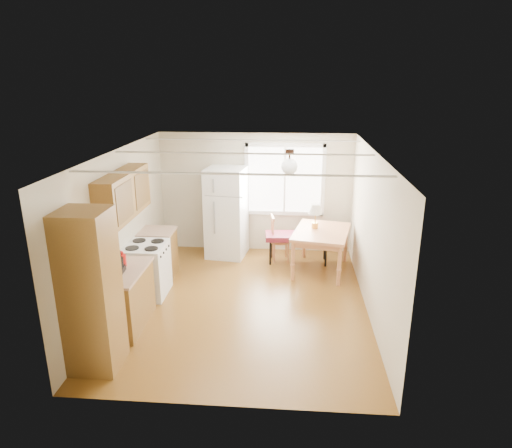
# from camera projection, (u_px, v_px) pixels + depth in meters

# --- Properties ---
(room_shell) EXTENTS (4.60, 5.60, 2.62)m
(room_shell) POSITION_uv_depth(u_px,v_px,m) (243.00, 232.00, 7.19)
(room_shell) COLOR #583512
(room_shell) RESTS_ON ground
(kitchen_run) EXTENTS (0.65, 3.40, 2.20)m
(kitchen_run) POSITION_uv_depth(u_px,v_px,m) (126.00, 268.00, 6.84)
(kitchen_run) COLOR brown
(kitchen_run) RESTS_ON ground
(window_unit) EXTENTS (1.64, 0.05, 1.51)m
(window_unit) POSITION_uv_depth(u_px,v_px,m) (285.00, 180.00, 9.39)
(window_unit) COLOR white
(window_unit) RESTS_ON room_shell
(pendant_light) EXTENTS (0.26, 0.26, 0.40)m
(pendant_light) POSITION_uv_depth(u_px,v_px,m) (289.00, 166.00, 7.21)
(pendant_light) COLOR #301D15
(pendant_light) RESTS_ON room_shell
(refrigerator) EXTENTS (0.86, 0.86, 1.85)m
(refrigerator) POSITION_uv_depth(u_px,v_px,m) (227.00, 212.00, 9.34)
(refrigerator) COLOR white
(refrigerator) RESTS_ON ground
(bench) EXTENTS (1.33, 0.58, 0.60)m
(bench) POSITION_uv_depth(u_px,v_px,m) (298.00, 237.00, 9.07)
(bench) COLOR maroon
(bench) RESTS_ON ground
(dining_table) EXTENTS (1.22, 1.47, 0.81)m
(dining_table) POSITION_uv_depth(u_px,v_px,m) (321.00, 236.00, 8.62)
(dining_table) COLOR #B57045
(dining_table) RESTS_ON ground
(chair) EXTENTS (0.43, 0.42, 0.93)m
(chair) POSITION_uv_depth(u_px,v_px,m) (276.00, 236.00, 9.16)
(chair) COLOR #B57045
(chair) RESTS_ON ground
(table_lamp) EXTENTS (0.27, 0.27, 0.47)m
(table_lamp) POSITION_uv_depth(u_px,v_px,m) (316.00, 211.00, 8.63)
(table_lamp) COLOR #BB933C
(table_lamp) RESTS_ON dining_table
(coffee_maker) EXTENTS (0.20, 0.25, 0.36)m
(coffee_maker) POSITION_uv_depth(u_px,v_px,m) (117.00, 264.00, 6.50)
(coffee_maker) COLOR black
(coffee_maker) RESTS_ON kitchen_run
(kettle) EXTENTS (0.13, 0.13, 0.24)m
(kettle) POSITION_uv_depth(u_px,v_px,m) (122.00, 260.00, 6.73)
(kettle) COLOR #BA110D
(kettle) RESTS_ON kitchen_run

